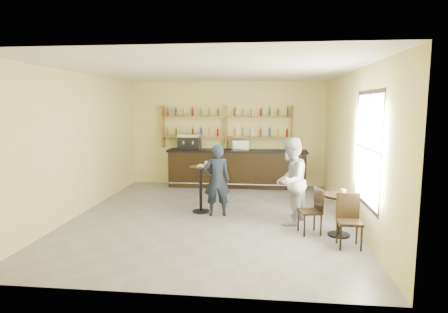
# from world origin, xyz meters

# --- Properties ---
(floor) EXTENTS (7.00, 7.00, 0.00)m
(floor) POSITION_xyz_m (0.00, 0.00, 0.00)
(floor) COLOR slate
(floor) RESTS_ON ground
(ceiling) EXTENTS (7.00, 7.00, 0.00)m
(ceiling) POSITION_xyz_m (0.00, 0.00, 3.20)
(ceiling) COLOR white
(ceiling) RESTS_ON wall_back
(wall_back) EXTENTS (7.00, 0.00, 7.00)m
(wall_back) POSITION_xyz_m (0.00, 3.50, 1.60)
(wall_back) COLOR #E5DC82
(wall_back) RESTS_ON floor
(wall_front) EXTENTS (7.00, 0.00, 7.00)m
(wall_front) POSITION_xyz_m (0.00, -3.50, 1.60)
(wall_front) COLOR #E5DC82
(wall_front) RESTS_ON floor
(wall_left) EXTENTS (0.00, 7.00, 7.00)m
(wall_left) POSITION_xyz_m (-3.00, 0.00, 1.60)
(wall_left) COLOR #E5DC82
(wall_left) RESTS_ON floor
(wall_right) EXTENTS (0.00, 7.00, 7.00)m
(wall_right) POSITION_xyz_m (3.00, 0.00, 1.60)
(wall_right) COLOR #E5DC82
(wall_right) RESTS_ON floor
(window_pane) EXTENTS (0.00, 2.00, 2.00)m
(window_pane) POSITION_xyz_m (2.99, -1.20, 1.70)
(window_pane) COLOR white
(window_pane) RESTS_ON wall_right
(window_frame) EXTENTS (0.04, 1.70, 2.10)m
(window_frame) POSITION_xyz_m (2.99, -1.20, 1.70)
(window_frame) COLOR black
(window_frame) RESTS_ON wall_right
(shelf_unit) EXTENTS (4.00, 0.26, 1.40)m
(shelf_unit) POSITION_xyz_m (0.00, 3.37, 1.81)
(shelf_unit) COLOR brown
(shelf_unit) RESTS_ON wall_back
(liquor_bottles) EXTENTS (3.68, 0.10, 1.00)m
(liquor_bottles) POSITION_xyz_m (0.00, 3.37, 1.98)
(liquor_bottles) COLOR #8C5919
(liquor_bottles) RESTS_ON shelf_unit
(bar_counter) EXTENTS (4.18, 0.82, 1.13)m
(bar_counter) POSITION_xyz_m (0.33, 3.15, 0.57)
(bar_counter) COLOR black
(bar_counter) RESTS_ON floor
(espresso_machine) EXTENTS (0.68, 0.46, 0.47)m
(espresso_machine) POSITION_xyz_m (-1.11, 3.15, 1.37)
(espresso_machine) COLOR black
(espresso_machine) RESTS_ON bar_counter
(pastry_case) EXTENTS (0.55, 0.46, 0.30)m
(pastry_case) POSITION_xyz_m (0.46, 3.15, 1.28)
(pastry_case) COLOR silver
(pastry_case) RESTS_ON bar_counter
(pedestal_table) EXTENTS (0.64, 0.64, 1.08)m
(pedestal_table) POSITION_xyz_m (-0.29, 0.33, 0.54)
(pedestal_table) COLOR black
(pedestal_table) RESTS_ON floor
(napkin) EXTENTS (0.21, 0.21, 0.00)m
(napkin) POSITION_xyz_m (-0.29, 0.33, 1.08)
(napkin) COLOR white
(napkin) RESTS_ON pedestal_table
(donut) EXTENTS (0.15, 0.15, 0.05)m
(donut) POSITION_xyz_m (-0.28, 0.32, 1.10)
(donut) COLOR gold
(donut) RESTS_ON napkin
(cup_pedestal) EXTENTS (0.15, 0.15, 0.11)m
(cup_pedestal) POSITION_xyz_m (-0.15, 0.43, 1.13)
(cup_pedestal) COLOR white
(cup_pedestal) RESTS_ON pedestal_table
(man_main) EXTENTS (0.66, 0.51, 1.62)m
(man_main) POSITION_xyz_m (0.12, 0.10, 0.81)
(man_main) COLOR black
(man_main) RESTS_ON floor
(cafe_table) EXTENTS (0.72, 0.72, 0.80)m
(cafe_table) POSITION_xyz_m (2.60, -0.95, 0.40)
(cafe_table) COLOR black
(cafe_table) RESTS_ON floor
(cup_cafe) EXTENTS (0.14, 0.14, 0.10)m
(cup_cafe) POSITION_xyz_m (2.65, -0.95, 0.85)
(cup_cafe) COLOR white
(cup_cafe) RESTS_ON cafe_table
(chair_west) EXTENTS (0.47, 0.47, 0.89)m
(chair_west) POSITION_xyz_m (2.05, -0.90, 0.45)
(chair_west) COLOR black
(chair_west) RESTS_ON floor
(chair_south) EXTENTS (0.41, 0.41, 0.93)m
(chair_south) POSITION_xyz_m (2.65, -1.55, 0.47)
(chair_south) COLOR black
(chair_south) RESTS_ON floor
(patron_second) EXTENTS (0.96, 1.07, 1.82)m
(patron_second) POSITION_xyz_m (1.70, -0.31, 0.91)
(patron_second) COLOR #A1A0A6
(patron_second) RESTS_ON floor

